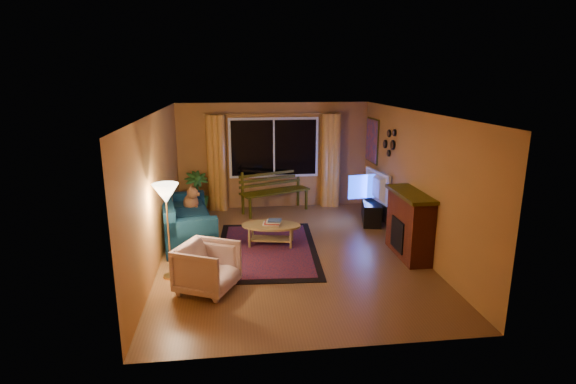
{
  "coord_description": "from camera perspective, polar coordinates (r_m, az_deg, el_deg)",
  "views": [
    {
      "loc": [
        -0.99,
        -7.51,
        3.08
      ],
      "look_at": [
        0.0,
        0.3,
        1.05
      ],
      "focal_mm": 28.0,
      "sensor_mm": 36.0,
      "label": 1
    }
  ],
  "objects": [
    {
      "name": "sofa",
      "position": [
        8.93,
        -12.74,
        -3.16
      ],
      "size": [
        1.28,
        2.26,
        0.86
      ],
      "primitive_type": "cube",
      "rotation": [
        0.0,
        0.0,
        0.18
      ],
      "color": "#0B2940",
      "rests_on": "ground"
    },
    {
      "name": "wall_right",
      "position": [
        8.38,
        15.78,
        1.3
      ],
      "size": [
        0.02,
        6.0,
        2.5
      ],
      "primitive_type": "cube",
      "color": "#B87C3B",
      "rests_on": "ground"
    },
    {
      "name": "wall_left",
      "position": [
        7.83,
        -16.35,
        0.36
      ],
      "size": [
        0.02,
        6.0,
        2.5
      ],
      "primitive_type": "cube",
      "color": "#B87C3B",
      "rests_on": "ground"
    },
    {
      "name": "bench",
      "position": [
        10.49,
        -1.64,
        -1.23
      ],
      "size": [
        1.7,
        1.08,
        0.49
      ],
      "primitive_type": "cube",
      "rotation": [
        0.0,
        0.0,
        0.4
      ],
      "color": "#393405",
      "rests_on": "ground"
    },
    {
      "name": "rug",
      "position": [
        8.31,
        -2.7,
        -7.24
      ],
      "size": [
        1.99,
        2.96,
        0.02
      ],
      "primitive_type": "cube",
      "rotation": [
        0.0,
        0.0,
        -0.06
      ],
      "color": "maroon",
      "rests_on": "ground"
    },
    {
      "name": "television",
      "position": [
        9.84,
        10.68,
        0.74
      ],
      "size": [
        0.28,
        1.14,
        0.65
      ],
      "primitive_type": "imported",
      "rotation": [
        0.0,
        0.0,
        1.69
      ],
      "color": "black",
      "rests_on": "tv_console"
    },
    {
      "name": "mirror_cluster",
      "position": [
        9.46,
        12.7,
        6.33
      ],
      "size": [
        0.06,
        0.6,
        0.56
      ],
      "primitive_type": null,
      "color": "black",
      "rests_on": "wall_right"
    },
    {
      "name": "coffee_table",
      "position": [
        8.47,
        -2.15,
        -5.43
      ],
      "size": [
        1.3,
        1.3,
        0.4
      ],
      "primitive_type": "cylinder",
      "rotation": [
        0.0,
        0.0,
        -0.2
      ],
      "color": "#A98E4C",
      "rests_on": "ground"
    },
    {
      "name": "potted_plant",
      "position": [
        10.46,
        -11.55,
        -0.16
      ],
      "size": [
        0.71,
        0.71,
        0.98
      ],
      "primitive_type": "imported",
      "rotation": [
        0.0,
        0.0,
        0.36
      ],
      "color": "#235B1E",
      "rests_on": "ground"
    },
    {
      "name": "window",
      "position": [
        10.63,
        -1.8,
        5.63
      ],
      "size": [
        2.0,
        0.02,
        1.3
      ],
      "primitive_type": "cube",
      "color": "black",
      "rests_on": "wall_back"
    },
    {
      "name": "fireplace",
      "position": [
        8.13,
        15.16,
        -4.18
      ],
      "size": [
        0.4,
        1.2,
        1.1
      ],
      "primitive_type": "cube",
      "color": "maroon",
      "rests_on": "ground"
    },
    {
      "name": "curtain_rod",
      "position": [
        10.49,
        -1.81,
        9.91
      ],
      "size": [
        3.2,
        0.03,
        0.03
      ],
      "primitive_type": "cylinder",
      "rotation": [
        0.0,
        1.57,
        0.0
      ],
      "color": "#BF8C3F",
      "rests_on": "wall_back"
    },
    {
      "name": "painting",
      "position": [
        10.56,
        10.62,
        6.43
      ],
      "size": [
        0.04,
        0.76,
        0.96
      ],
      "primitive_type": "cube",
      "color": "#DF5028",
      "rests_on": "wall_right"
    },
    {
      "name": "floor_lamp",
      "position": [
        7.19,
        -14.95,
        -4.87
      ],
      "size": [
        0.31,
        0.31,
        1.52
      ],
      "primitive_type": "cylinder",
      "rotation": [
        0.0,
        0.0,
        -0.28
      ],
      "color": "#BF8C3F",
      "rests_on": "ground"
    },
    {
      "name": "curtain_left",
      "position": [
        10.58,
        -9.06,
        3.6
      ],
      "size": [
        0.36,
        0.36,
        2.24
      ],
      "primitive_type": "cylinder",
      "color": "gold",
      "rests_on": "ground"
    },
    {
      "name": "armchair",
      "position": [
        6.76,
        -10.21,
        -9.16
      ],
      "size": [
        0.99,
        1.01,
        0.79
      ],
      "primitive_type": "imported",
      "rotation": [
        0.0,
        0.0,
        1.11
      ],
      "color": "beige",
      "rests_on": "ground"
    },
    {
      "name": "tv_console",
      "position": [
        9.98,
        10.53,
        -2.36
      ],
      "size": [
        0.63,
        1.17,
        0.46
      ],
      "primitive_type": "cube",
      "rotation": [
        0.0,
        0.0,
        -0.24
      ],
      "color": "black",
      "rests_on": "ground"
    },
    {
      "name": "curtain_right",
      "position": [
        10.83,
        5.4,
        3.96
      ],
      "size": [
        0.36,
        0.36,
        2.24
      ],
      "primitive_type": "cylinder",
      "color": "gold",
      "rests_on": "ground"
    },
    {
      "name": "floor",
      "position": [
        8.18,
        0.27,
        -7.73
      ],
      "size": [
        4.5,
        6.0,
        0.02
      ],
      "primitive_type": "cube",
      "color": "brown",
      "rests_on": "ground"
    },
    {
      "name": "ceiling",
      "position": [
        7.6,
        0.29,
        10.16
      ],
      "size": [
        4.5,
        6.0,
        0.02
      ],
      "primitive_type": "cube",
      "color": "white",
      "rests_on": "ground"
    },
    {
      "name": "dog",
      "position": [
        9.33,
        -12.24,
        -1.05
      ],
      "size": [
        0.38,
        0.45,
        0.43
      ],
      "primitive_type": null,
      "rotation": [
        0.0,
        0.0,
        -0.27
      ],
      "color": "#9A6036",
      "rests_on": "sofa"
    },
    {
      "name": "wall_back",
      "position": [
        10.72,
        -1.82,
        4.62
      ],
      "size": [
        4.5,
        0.02,
        2.5
      ],
      "primitive_type": "cube",
      "color": "#B87C3B",
      "rests_on": "ground"
    }
  ]
}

